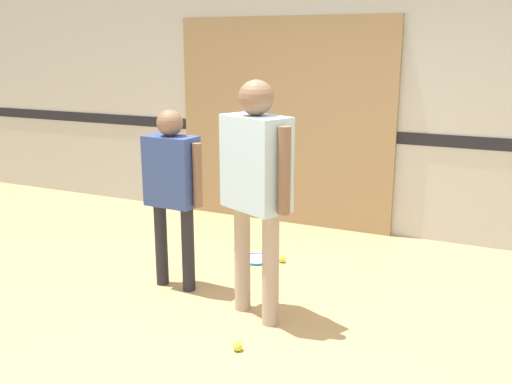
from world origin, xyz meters
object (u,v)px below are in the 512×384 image
racket_spare_on_floor (256,258)px  tennis_ball_by_spare_racket (282,259)px  person_instructor (256,176)px  tennis_ball_near_instructor (238,346)px  person_student_left (172,180)px

racket_spare_on_floor → tennis_ball_by_spare_racket: size_ratio=7.90×
person_instructor → racket_spare_on_floor: person_instructor is taller
person_instructor → tennis_ball_by_spare_racket: bearing=126.8°
racket_spare_on_floor → tennis_ball_near_instructor: bearing=136.7°
person_instructor → tennis_ball_by_spare_racket: (-0.23, 1.06, -1.02)m
racket_spare_on_floor → tennis_ball_near_instructor: 1.63m
person_instructor → tennis_ball_by_spare_racket: person_instructor is taller
racket_spare_on_floor → tennis_ball_near_instructor: size_ratio=7.90×
racket_spare_on_floor → person_instructor: bearing=140.8°
tennis_ball_near_instructor → person_student_left: bearing=142.8°
person_instructor → person_student_left: bearing=-168.9°
person_instructor → tennis_ball_by_spare_racket: size_ratio=25.80×
person_student_left → tennis_ball_by_spare_racket: 1.35m
person_student_left → tennis_ball_near_instructor: (0.91, -0.69, -0.86)m
person_student_left → tennis_ball_by_spare_racket: (0.59, 0.86, -0.86)m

